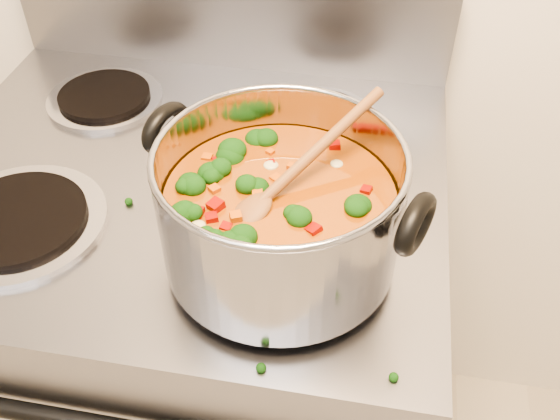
{
  "coord_description": "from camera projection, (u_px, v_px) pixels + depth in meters",
  "views": [
    {
      "loc": [
        0.25,
        0.49,
        1.5
      ],
      "look_at": [
        0.16,
        1.0,
        1.01
      ],
      "focal_mm": 40.0,
      "sensor_mm": 36.0,
      "label": 1
    }
  ],
  "objects": [
    {
      "name": "electric_range",
      "position": [
        208.0,
        346.0,
        1.23
      ],
      "size": [
        0.77,
        0.69,
        1.08
      ],
      "color": "gray",
      "rests_on": "ground"
    },
    {
      "name": "stockpot",
      "position": [
        280.0,
        211.0,
        0.72
      ],
      "size": [
        0.34,
        0.28,
        0.17
      ],
      "rotation": [
        0.0,
        0.0,
        -0.36
      ],
      "color": "#95959C",
      "rests_on": "electric_range"
    },
    {
      "name": "cooktop_crumbs",
      "position": [
        258.0,
        244.0,
        0.8
      ],
      "size": [
        0.38,
        0.31,
        0.01
      ],
      "color": "black",
      "rests_on": "electric_range"
    },
    {
      "name": "wooden_spoon",
      "position": [
        285.0,
        180.0,
        0.7
      ],
      "size": [
        0.17,
        0.2,
        0.09
      ],
      "rotation": [
        0.0,
        0.0,
        0.92
      ],
      "color": "brown",
      "rests_on": "stockpot"
    }
  ]
}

